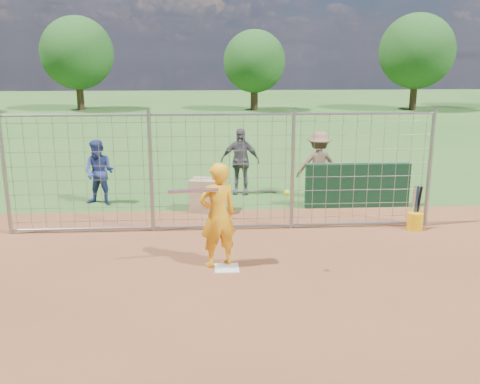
{
  "coord_description": "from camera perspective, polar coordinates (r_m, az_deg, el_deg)",
  "views": [
    {
      "loc": [
        -0.32,
        -9.06,
        3.68
      ],
      "look_at": [
        0.3,
        0.8,
        1.15
      ],
      "focal_mm": 40.0,
      "sensor_mm": 36.0,
      "label": 1
    }
  ],
  "objects": [
    {
      "name": "backstop_fence",
      "position": [
        11.33,
        -1.9,
        2.01
      ],
      "size": [
        9.08,
        0.08,
        2.6
      ],
      "color": "gray",
      "rests_on": "ground"
    },
    {
      "name": "tree_line",
      "position": [
        37.35,
        1.73,
        14.4
      ],
      "size": [
        44.66,
        6.72,
        6.48
      ],
      "color": "#3F2B19",
      "rests_on": "ground"
    },
    {
      "name": "batter",
      "position": [
        9.43,
        -2.38,
        -2.5
      ],
      "size": [
        0.81,
        0.67,
        1.89
      ],
      "primitive_type": "imported",
      "rotation": [
        0.0,
        0.0,
        3.51
      ],
      "color": "#F8A215",
      "rests_on": "ground"
    },
    {
      "name": "ground",
      "position": [
        9.79,
        -1.47,
        -7.73
      ],
      "size": [
        100.0,
        100.0,
        0.0
      ],
      "primitive_type": "plane",
      "color": "#2D591E",
      "rests_on": "ground"
    },
    {
      "name": "infield_dirt",
      "position": [
        7.1,
        -0.5,
        -16.83
      ],
      "size": [
        18.0,
        18.0,
        0.0
      ],
      "primitive_type": "plane",
      "color": "brown",
      "rests_on": "ground"
    },
    {
      "name": "home_plate",
      "position": [
        9.6,
        -1.42,
        -8.13
      ],
      "size": [
        0.43,
        0.43,
        0.02
      ],
      "primitive_type": "cube",
      "color": "silver",
      "rests_on": "ground"
    },
    {
      "name": "equipment_in_play",
      "position": [
        9.0,
        -2.6,
        0.08
      ],
      "size": [
        2.04,
        0.41,
        0.1
      ],
      "color": "silver",
      "rests_on": "ground"
    },
    {
      "name": "equipment_bin",
      "position": [
        12.93,
        -3.45,
        -0.36
      ],
      "size": [
        0.9,
        0.72,
        0.8
      ],
      "primitive_type": "cube",
      "rotation": [
        0.0,
        0.0,
        -0.23
      ],
      "color": "tan",
      "rests_on": "ground"
    },
    {
      "name": "dugout_wall",
      "position": [
        13.56,
        12.42,
        0.68
      ],
      "size": [
        2.6,
        0.2,
        1.1
      ],
      "primitive_type": "cube",
      "color": "#11381E",
      "rests_on": "ground"
    },
    {
      "name": "bystander_b",
      "position": [
        14.48,
        0.01,
        3.32
      ],
      "size": [
        1.13,
        0.67,
        1.81
      ],
      "primitive_type": "imported",
      "rotation": [
        0.0,
        0.0,
        -0.23
      ],
      "color": "#525256",
      "rests_on": "ground"
    },
    {
      "name": "bystander_c",
      "position": [
        14.23,
        8.37,
        2.88
      ],
      "size": [
        1.17,
        0.7,
        1.77
      ],
      "primitive_type": "imported",
      "rotation": [
        0.0,
        0.0,
        3.11
      ],
      "color": "brown",
      "rests_on": "ground"
    },
    {
      "name": "bystander_a",
      "position": [
        13.91,
        -14.78,
        2.03
      ],
      "size": [
        0.94,
        0.82,
        1.65
      ],
      "primitive_type": "imported",
      "rotation": [
        0.0,
        0.0,
        -0.27
      ],
      "color": "navy",
      "rests_on": "ground"
    },
    {
      "name": "bucket_with_bats",
      "position": [
        12.21,
        18.17,
        -2.72
      ],
      "size": [
        0.34,
        0.34,
        0.98
      ],
      "color": "#F9B20D",
      "rests_on": "ground"
    }
  ]
}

